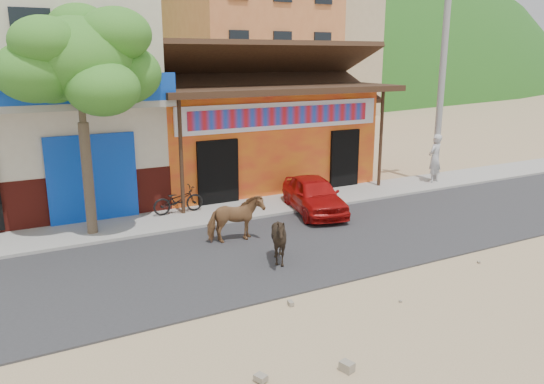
# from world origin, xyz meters

# --- Properties ---
(ground) EXTENTS (120.00, 120.00, 0.00)m
(ground) POSITION_xyz_m (0.00, 0.00, 0.00)
(ground) COLOR #9E825B
(ground) RESTS_ON ground
(road) EXTENTS (60.00, 5.00, 0.04)m
(road) POSITION_xyz_m (0.00, 2.50, 0.02)
(road) COLOR #28282B
(road) RESTS_ON ground
(sidewalk) EXTENTS (60.00, 2.00, 0.12)m
(sidewalk) POSITION_xyz_m (0.00, 6.00, 0.06)
(sidewalk) COLOR gray
(sidewalk) RESTS_ON ground
(dance_club) EXTENTS (8.00, 6.00, 3.60)m
(dance_club) POSITION_xyz_m (2.00, 10.00, 1.80)
(dance_club) COLOR orange
(dance_club) RESTS_ON ground
(cafe_building) EXTENTS (7.00, 6.00, 7.00)m
(cafe_building) POSITION_xyz_m (-5.50, 10.00, 3.50)
(cafe_building) COLOR beige
(cafe_building) RESTS_ON ground
(apartment_front) EXTENTS (9.00, 9.00, 12.00)m
(apartment_front) POSITION_xyz_m (9.00, 24.00, 6.00)
(apartment_front) COLOR #CC723F
(apartment_front) RESTS_ON ground
(apartment_rear) EXTENTS (8.00, 8.00, 10.00)m
(apartment_rear) POSITION_xyz_m (18.00, 30.00, 5.00)
(apartment_rear) COLOR tan
(apartment_rear) RESTS_ON ground
(tree) EXTENTS (3.00, 3.00, 6.00)m
(tree) POSITION_xyz_m (-4.60, 5.80, 3.12)
(tree) COLOR #2D721E
(tree) RESTS_ON sidewalk
(utility_pole) EXTENTS (0.24, 0.24, 8.00)m
(utility_pole) POSITION_xyz_m (8.20, 6.00, 4.12)
(utility_pole) COLOR gray
(utility_pole) RESTS_ON sidewalk
(cow_tan) EXTENTS (1.51, 0.77, 1.24)m
(cow_tan) POSITION_xyz_m (-1.36, 3.50, 0.66)
(cow_tan) COLOR #8E5F38
(cow_tan) RESTS_ON road
(cow_dark) EXTENTS (1.37, 1.31, 1.19)m
(cow_dark) POSITION_xyz_m (-1.09, 1.60, 0.64)
(cow_dark) COLOR black
(cow_dark) RESTS_ON road
(red_car) EXTENTS (2.10, 3.57, 1.14)m
(red_car) POSITION_xyz_m (1.91, 4.80, 0.61)
(red_car) COLOR #A00C0B
(red_car) RESTS_ON road
(scooter) EXTENTS (1.59, 0.60, 0.83)m
(scooter) POSITION_xyz_m (-1.93, 6.47, 0.53)
(scooter) COLOR black
(scooter) RESTS_ON sidewalk
(pedestrian) EXTENTS (0.77, 0.63, 1.83)m
(pedestrian) POSITION_xyz_m (8.00, 5.86, 1.04)
(pedestrian) COLOR #BABABA
(pedestrian) RESTS_ON sidewalk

